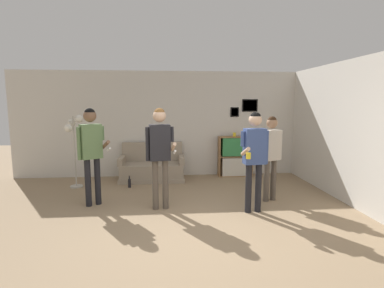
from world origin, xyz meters
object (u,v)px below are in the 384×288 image
object	(u,v)px
couch	(152,168)
person_player_foreground_left	(91,146)
drinking_cup	(234,135)
person_player_foreground_center	(160,147)
bottle_on_floor	(129,183)
person_spectator_near_bookshelf	(271,150)
person_watcher_holding_cup	(255,151)
bookshelf	(235,156)
floor_lamp	(74,133)

from	to	relation	value
couch	person_player_foreground_left	bearing A→B (deg)	-118.93
person_player_foreground_left	drinking_cup	distance (m)	3.71
person_player_foreground_left	person_player_foreground_center	size ratio (longest dim) A/B	1.00
bottle_on_floor	person_spectator_near_bookshelf	bearing A→B (deg)	-22.03
person_player_foreground_left	drinking_cup	size ratio (longest dim) A/B	18.41
person_player_foreground_left	person_player_foreground_center	bearing A→B (deg)	-13.35
couch	person_watcher_holding_cup	world-z (taller)	person_watcher_holding_cup
person_watcher_holding_cup	bottle_on_floor	size ratio (longest dim) A/B	6.57
person_player_foreground_left	bottle_on_floor	bearing A→B (deg)	65.32
couch	person_player_foreground_left	size ratio (longest dim) A/B	0.87
couch	bookshelf	bearing A→B (deg)	5.19
floor_lamp	person_player_foreground_center	size ratio (longest dim) A/B	0.90
person_watcher_holding_cup	person_player_foreground_left	bearing A→B (deg)	168.22
floor_lamp	drinking_cup	xyz separation A→B (m)	(3.80, 0.74, -0.15)
couch	bottle_on_floor	distance (m)	0.85
bookshelf	bottle_on_floor	bearing A→B (deg)	-161.60
person_player_foreground_center	bookshelf	bearing A→B (deg)	50.64
bookshelf	floor_lamp	bearing A→B (deg)	-169.15
person_player_foreground_left	person_watcher_holding_cup	world-z (taller)	person_player_foreground_left
bookshelf	person_player_foreground_center	distance (m)	3.05
person_watcher_holding_cup	person_spectator_near_bookshelf	bearing A→B (deg)	49.47
floor_lamp	person_player_foreground_center	distance (m)	2.50
bottle_on_floor	person_player_foreground_left	bearing A→B (deg)	-114.68
person_watcher_holding_cup	floor_lamp	bearing A→B (deg)	152.18
bookshelf	person_watcher_holding_cup	xyz separation A→B (m)	(-0.28, -2.61, 0.57)
person_player_foreground_center	person_watcher_holding_cup	size ratio (longest dim) A/B	1.04
bookshelf	person_watcher_holding_cup	bearing A→B (deg)	-96.08
bookshelf	person_spectator_near_bookshelf	size ratio (longest dim) A/B	0.63
floor_lamp	drinking_cup	distance (m)	3.87
couch	bookshelf	distance (m)	2.16
person_watcher_holding_cup	drinking_cup	size ratio (longest dim) A/B	17.81
bookshelf	person_watcher_holding_cup	size ratio (longest dim) A/B	0.59
bookshelf	drinking_cup	bearing A→B (deg)	178.76
person_watcher_holding_cup	bottle_on_floor	bearing A→B (deg)	143.48
couch	person_spectator_near_bookshelf	size ratio (longest dim) A/B	0.96
floor_lamp	person_spectator_near_bookshelf	xyz separation A→B (m)	(4.06, -1.29, -0.23)
bookshelf	person_spectator_near_bookshelf	xyz separation A→B (m)	(0.22, -2.02, 0.49)
floor_lamp	person_player_foreground_center	xyz separation A→B (m)	(1.94, -1.57, -0.10)
person_player_foreground_center	person_watcher_holding_cup	bearing A→B (deg)	-10.55
person_watcher_holding_cup	bottle_on_floor	distance (m)	3.08
person_player_foreground_left	person_player_foreground_center	world-z (taller)	person_player_foreground_center
bookshelf	floor_lamp	distance (m)	3.97
couch	drinking_cup	distance (m)	2.26
couch	person_player_foreground_left	xyz separation A→B (m)	(-1.00, -1.82, 0.83)
person_player_foreground_left	couch	bearing A→B (deg)	61.07
bookshelf	drinking_cup	xyz separation A→B (m)	(-0.03, 0.00, 0.57)
person_player_foreground_center	drinking_cup	distance (m)	2.97
couch	bottle_on_floor	size ratio (longest dim) A/B	5.92
person_player_foreground_center	person_watcher_holding_cup	distance (m)	1.64
person_spectator_near_bookshelf	person_player_foreground_center	bearing A→B (deg)	-172.35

